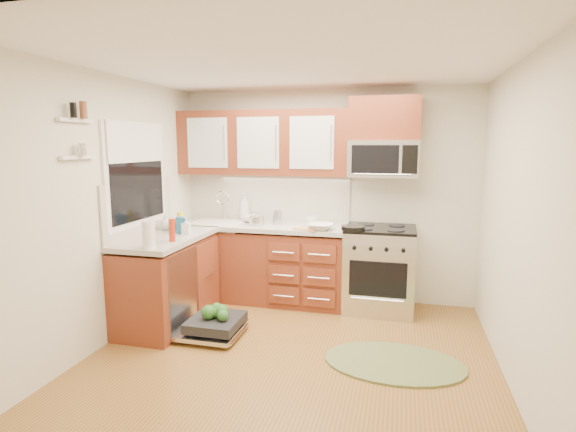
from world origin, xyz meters
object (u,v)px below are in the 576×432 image
(cup, at_px, (312,221))
(range, at_px, (379,269))
(skillet, at_px, (353,228))
(rug, at_px, (394,363))
(cutting_board, at_px, (307,229))
(sink, at_px, (218,233))
(microwave, at_px, (383,159))
(bowl_a, at_px, (320,227))
(dishwasher, at_px, (212,326))
(bowl_b, at_px, (253,219))
(paper_towel_roll, at_px, (149,235))
(upper_cabinets, at_px, (263,143))
(stock_pot, at_px, (257,221))

(cup, bearing_deg, range, -6.10)
(range, relative_size, skillet, 3.80)
(rug, height_order, cutting_board, cutting_board)
(cutting_board, bearing_deg, sink, 170.02)
(rug, height_order, skillet, skillet)
(cup, bearing_deg, microwave, 2.61)
(microwave, bearing_deg, cup, -177.39)
(microwave, height_order, bowl_a, microwave)
(dishwasher, height_order, bowl_a, bowl_a)
(sink, relative_size, bowl_b, 2.49)
(dishwasher, xyz_separation_m, paper_towel_roll, (-0.45, -0.32, 0.95))
(sink, bearing_deg, upper_cabinets, 16.45)
(upper_cabinets, distance_m, sink, 1.21)
(bowl_b, distance_m, cup, 0.74)
(cutting_board, bearing_deg, upper_cabinets, 149.87)
(upper_cabinets, distance_m, cup, 1.09)
(range, relative_size, rug, 0.80)
(bowl_a, distance_m, cup, 0.30)
(cutting_board, distance_m, paper_towel_roll, 1.73)
(stock_pot, relative_size, bowl_a, 0.63)
(dishwasher, bearing_deg, sink, 109.20)
(dishwasher, distance_m, rug, 1.75)
(rug, height_order, cup, cup)
(stock_pot, distance_m, bowl_b, 0.23)
(stock_pot, bearing_deg, cutting_board, -11.93)
(paper_towel_roll, bearing_deg, microwave, 38.31)
(stock_pot, relative_size, cutting_board, 0.67)
(range, xyz_separation_m, skillet, (-0.28, -0.25, 0.50))
(range, distance_m, stock_pot, 1.50)
(dishwasher, distance_m, cup, 1.68)
(upper_cabinets, relative_size, cup, 15.01)
(bowl_b, bearing_deg, upper_cabinets, 12.54)
(range, distance_m, skillet, 0.62)
(cutting_board, bearing_deg, bowl_a, 11.48)
(bowl_b, bearing_deg, range, -4.37)
(stock_pot, bearing_deg, cup, 14.56)
(stock_pot, bearing_deg, bowl_a, -7.50)
(sink, bearing_deg, range, 0.30)
(range, relative_size, sink, 1.53)
(microwave, xyz_separation_m, rug, (0.20, -1.40, -1.69))
(rug, relative_size, paper_towel_roll, 4.79)
(skillet, distance_m, stock_pot, 1.15)
(microwave, height_order, bowl_b, microwave)
(microwave, height_order, paper_towel_roll, microwave)
(rug, distance_m, bowl_b, 2.42)
(skillet, distance_m, bowl_a, 0.37)
(skillet, height_order, cutting_board, skillet)
(sink, distance_m, skillet, 1.68)
(microwave, distance_m, rug, 2.20)
(bowl_b, bearing_deg, skillet, -16.35)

